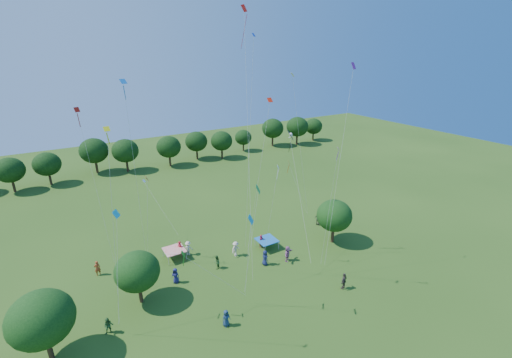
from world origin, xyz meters
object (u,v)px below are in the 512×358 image
object	(u,v)px
tent_blue	(267,240)
pirate_kite	(291,138)
tent_red_stripe	(174,250)
near_tree_west	(41,319)
red_high_kite	(246,69)
near_tree_east	(334,216)
near_tree_north	(137,271)

from	to	relation	value
tent_blue	pirate_kite	size ratio (longest dim) A/B	0.18
tent_blue	tent_red_stripe	bearing A→B (deg)	160.23
near_tree_west	tent_red_stripe	distance (m)	15.02
red_high_kite	near_tree_east	bearing A→B (deg)	-11.06
tent_red_stripe	near_tree_east	bearing A→B (deg)	-20.62
tent_blue	red_high_kite	xyz separation A→B (m)	(-3.11, -0.92, 19.20)
tent_blue	near_tree_north	bearing A→B (deg)	-173.47
near_tree_west	near_tree_east	bearing A→B (deg)	3.03
near_tree_east	pirate_kite	distance (m)	10.80
tent_blue	pirate_kite	distance (m)	12.21
tent_red_stripe	pirate_kite	bearing A→B (deg)	-15.47
near_tree_west	near_tree_north	xyz separation A→B (m)	(7.33, 2.86, -0.46)
near_tree_east	tent_red_stripe	xyz separation A→B (m)	(-17.43, 6.56, -2.50)
tent_blue	red_high_kite	size ratio (longest dim) A/B	0.09
tent_red_stripe	pirate_kite	world-z (taller)	pirate_kite
near_tree_north	near_tree_east	size ratio (longest dim) A/B	0.95
pirate_kite	near_tree_west	bearing A→B (deg)	-169.75
near_tree_east	red_high_kite	bearing A→B (deg)	168.94
near_tree_north	near_tree_west	bearing A→B (deg)	-158.67
tent_red_stripe	tent_blue	size ratio (longest dim) A/B	1.00
tent_blue	pirate_kite	world-z (taller)	pirate_kite
near_tree_north	pirate_kite	distance (m)	20.35
pirate_kite	near_tree_north	bearing A→B (deg)	-174.58
near_tree_west	tent_blue	size ratio (longest dim) A/B	2.66
tent_red_stripe	red_high_kite	bearing A→B (deg)	-33.36
red_high_kite	tent_red_stripe	bearing A→B (deg)	146.64
near_tree_east	red_high_kite	size ratio (longest dim) A/B	0.22
near_tree_north	red_high_kite	distance (m)	20.62
tent_red_stripe	red_high_kite	world-z (taller)	red_high_kite
near_tree_east	tent_blue	distance (m)	8.46
near_tree_west	near_tree_north	bearing A→B (deg)	21.33
red_high_kite	pirate_kite	bearing A→B (deg)	8.49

